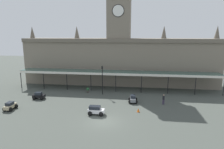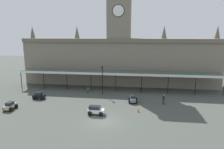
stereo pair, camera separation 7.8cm
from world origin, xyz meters
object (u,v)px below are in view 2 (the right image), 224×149
(victorian_lamppost, at_px, (102,77))
(planter_near_kerb, at_px, (88,90))
(car_beige_sedan, at_px, (10,106))
(pedestrian_beside_cars, at_px, (164,99))
(traffic_cone, at_px, (138,110))
(car_white_estate, at_px, (96,111))
(car_black_sedan, at_px, (39,96))
(car_grey_sedan, at_px, (133,99))

(victorian_lamppost, height_order, planter_near_kerb, victorian_lamppost)
(car_beige_sedan, xyz_separation_m, planter_near_kerb, (9.21, 10.08, -0.01))
(pedestrian_beside_cars, relative_size, traffic_cone, 2.95)
(car_white_estate, height_order, pedestrian_beside_cars, pedestrian_beside_cars)
(victorian_lamppost, relative_size, traffic_cone, 9.60)
(car_white_estate, xyz_separation_m, traffic_cone, (5.85, 1.73, -0.28))
(car_white_estate, distance_m, car_beige_sedan, 12.99)
(car_black_sedan, relative_size, planter_near_kerb, 2.21)
(traffic_cone, bearing_deg, planter_near_kerb, 138.63)
(car_white_estate, xyz_separation_m, victorian_lamppost, (-0.75, 9.31, 2.77))
(car_beige_sedan, height_order, traffic_cone, car_beige_sedan)
(car_white_estate, height_order, car_black_sedan, car_white_estate)
(car_grey_sedan, bearing_deg, car_black_sedan, -178.32)
(pedestrian_beside_cars, bearing_deg, car_black_sedan, -179.79)
(car_black_sedan, height_order, car_grey_sedan, same)
(car_grey_sedan, height_order, victorian_lamppost, victorian_lamppost)
(car_white_estate, bearing_deg, car_black_sedan, 154.61)
(car_grey_sedan, distance_m, planter_near_kerb, 9.79)
(car_white_estate, relative_size, car_grey_sedan, 1.08)
(car_black_sedan, xyz_separation_m, car_beige_sedan, (-1.79, -5.17, 0.00))
(car_black_sedan, distance_m, victorian_lamppost, 11.54)
(car_grey_sedan, bearing_deg, planter_near_kerb, 153.12)
(car_beige_sedan, distance_m, planter_near_kerb, 13.65)
(car_black_sedan, relative_size, car_beige_sedan, 1.03)
(pedestrian_beside_cars, bearing_deg, victorian_lamppost, 159.65)
(car_white_estate, xyz_separation_m, car_black_sedan, (-11.20, 5.31, -0.06))
(car_white_estate, distance_m, car_black_sedan, 12.39)
(traffic_cone, bearing_deg, car_beige_sedan, -175.16)
(car_grey_sedan, relative_size, pedestrian_beside_cars, 1.25)
(car_black_sedan, height_order, pedestrian_beside_cars, pedestrian_beside_cars)
(victorian_lamppost, distance_m, traffic_cone, 10.50)
(car_white_estate, bearing_deg, car_beige_sedan, 179.39)
(car_grey_sedan, bearing_deg, car_beige_sedan, -162.52)
(car_grey_sedan, relative_size, car_beige_sedan, 1.02)
(car_beige_sedan, height_order, planter_near_kerb, car_beige_sedan)
(planter_near_kerb, bearing_deg, car_white_estate, -69.69)
(car_grey_sedan, bearing_deg, pedestrian_beside_cars, -4.69)
(car_white_estate, bearing_deg, car_grey_sedan, 49.45)
(pedestrian_beside_cars, xyz_separation_m, planter_near_kerb, (-13.59, 4.82, -0.42))
(planter_near_kerb, bearing_deg, traffic_cone, -41.37)
(car_white_estate, relative_size, car_black_sedan, 1.07)
(car_black_sedan, height_order, traffic_cone, car_black_sedan)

